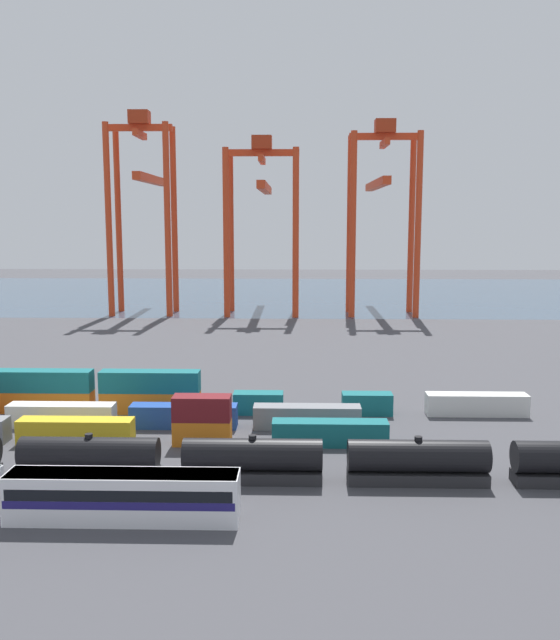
# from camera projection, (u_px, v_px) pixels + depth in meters

# --- Properties ---
(ground_plane) EXTENTS (420.00, 420.00, 0.00)m
(ground_plane) POSITION_uv_depth(u_px,v_px,m) (235.00, 362.00, 113.72)
(ground_plane) COLOR #424247
(harbour_water) EXTENTS (400.00, 110.00, 0.01)m
(harbour_water) POSITION_uv_depth(u_px,v_px,m) (265.00, 294.00, 217.34)
(harbour_water) COLOR #384C60
(harbour_water) RESTS_ON ground_plane
(passenger_train) EXTENTS (37.31, 3.14, 3.90)m
(passenger_train) POSITION_uv_depth(u_px,v_px,m) (2.00, 493.00, 53.81)
(passenger_train) COLOR silver
(passenger_train) RESTS_ON ground_plane
(freight_tank_row) EXTENTS (71.61, 2.86, 4.32)m
(freight_tank_row) POSITION_uv_depth(u_px,v_px,m) (253.00, 460.00, 61.63)
(freight_tank_row) COLOR #232326
(freight_tank_row) RESTS_ON ground_plane
(shipping_container_2) EXTENTS (12.10, 2.44, 2.60)m
(shipping_container_2) POSITION_uv_depth(u_px,v_px,m) (76.00, 431.00, 72.36)
(shipping_container_2) COLOR gold
(shipping_container_2) RESTS_ON ground_plane
(shipping_container_3) EXTENTS (6.04, 2.44, 2.60)m
(shipping_container_3) POSITION_uv_depth(u_px,v_px,m) (202.00, 432.00, 72.01)
(shipping_container_3) COLOR orange
(shipping_container_3) RESTS_ON ground_plane
(shipping_container_4) EXTENTS (6.04, 2.44, 2.60)m
(shipping_container_4) POSITION_uv_depth(u_px,v_px,m) (202.00, 408.00, 71.63)
(shipping_container_4) COLOR maroon
(shipping_container_4) RESTS_ON shipping_container_3
(shipping_container_5) EXTENTS (12.10, 2.44, 2.60)m
(shipping_container_5) POSITION_uv_depth(u_px,v_px,m) (330.00, 433.00, 71.67)
(shipping_container_5) COLOR #146066
(shipping_container_5) RESTS_ON ground_plane
(shipping_container_8) EXTENTS (12.10, 2.44, 2.60)m
(shipping_container_8) POSITION_uv_depth(u_px,v_px,m) (62.00, 415.00, 78.22)
(shipping_container_8) COLOR silver
(shipping_container_8) RESTS_ON ground_plane
(shipping_container_9) EXTENTS (12.10, 2.44, 2.60)m
(shipping_container_9) POSITION_uv_depth(u_px,v_px,m) (184.00, 416.00, 77.86)
(shipping_container_9) COLOR #1C4299
(shipping_container_9) RESTS_ON ground_plane
(shipping_container_10) EXTENTS (12.10, 2.44, 2.60)m
(shipping_container_10) POSITION_uv_depth(u_px,v_px,m) (307.00, 417.00, 77.50)
(shipping_container_10) COLOR slate
(shipping_container_10) RESTS_ON ground_plane
(shipping_container_13) EXTENTS (12.10, 2.44, 2.60)m
(shipping_container_13) POSITION_uv_depth(u_px,v_px,m) (44.00, 401.00, 84.11)
(shipping_container_13) COLOR orange
(shipping_container_13) RESTS_ON ground_plane
(shipping_container_14) EXTENTS (12.10, 2.44, 2.60)m
(shipping_container_14) POSITION_uv_depth(u_px,v_px,m) (43.00, 381.00, 83.73)
(shipping_container_14) COLOR #146066
(shipping_container_14) RESTS_ON shipping_container_13
(shipping_container_15) EXTENTS (12.10, 2.44, 2.60)m
(shipping_container_15) POSITION_uv_depth(u_px,v_px,m) (151.00, 402.00, 83.76)
(shipping_container_15) COLOR orange
(shipping_container_15) RESTS_ON ground_plane
(shipping_container_16) EXTENTS (12.10, 2.44, 2.60)m
(shipping_container_16) POSITION_uv_depth(u_px,v_px,m) (150.00, 381.00, 83.38)
(shipping_container_16) COLOR #146066
(shipping_container_16) RESTS_ON shipping_container_15
(shipping_container_17) EXTENTS (6.04, 2.44, 2.60)m
(shipping_container_17) POSITION_uv_depth(u_px,v_px,m) (258.00, 403.00, 83.42)
(shipping_container_17) COLOR #146066
(shipping_container_17) RESTS_ON ground_plane
(shipping_container_18) EXTENTS (6.04, 2.44, 2.60)m
(shipping_container_18) POSITION_uv_depth(u_px,v_px,m) (367.00, 404.00, 83.08)
(shipping_container_18) COLOR #146066
(shipping_container_18) RESTS_ON ground_plane
(shipping_container_19) EXTENTS (12.10, 2.44, 2.60)m
(shipping_container_19) POSITION_uv_depth(u_px,v_px,m) (477.00, 404.00, 82.74)
(shipping_container_19) COLOR silver
(shipping_container_19) RESTS_ON ground_plane
(gantry_crane_west) EXTENTS (15.78, 34.68, 49.27)m
(gantry_crane_west) POSITION_uv_depth(u_px,v_px,m) (144.00, 196.00, 170.08)
(gantry_crane_west) COLOR red
(gantry_crane_west) RESTS_ON ground_plane
(gantry_crane_central) EXTENTS (18.10, 41.32, 43.27)m
(gantry_crane_central) POSITION_uv_depth(u_px,v_px,m) (263.00, 206.00, 170.81)
(gantry_crane_central) COLOR red
(gantry_crane_central) RESTS_ON ground_plane
(gantry_crane_east) EXTENTS (17.02, 41.79, 47.01)m
(gantry_crane_east) POSITION_uv_depth(u_px,v_px,m) (382.00, 199.00, 169.76)
(gantry_crane_east) COLOR red
(gantry_crane_east) RESTS_ON ground_plane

